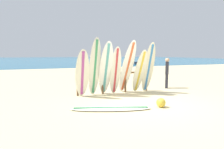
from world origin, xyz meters
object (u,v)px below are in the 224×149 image
(surfboard_leaning_left, at_px, (95,67))
(surfboard_leaning_center_right, at_px, (127,67))
(beach_ball, at_px, (161,103))
(beachgoer_standing, at_px, (167,72))
(surfboard_leaning_center, at_px, (116,71))
(surfboard_leaning_right, at_px, (140,72))
(small_boat_offshore, at_px, (131,62))
(surfboard_leaning_far_left, at_px, (82,74))
(surfboard_rack, at_px, (114,78))
(surfboard_lying_on_sand, at_px, (111,108))
(surfboard_leaning_far_right, at_px, (149,68))
(surfboard_leaning_center_left, at_px, (106,69))

(surfboard_leaning_left, bearing_deg, surfboard_leaning_center_right, -0.61)
(surfboard_leaning_left, relative_size, beach_ball, 7.89)
(surfboard_leaning_center_right, height_order, beachgoer_standing, surfboard_leaning_center_right)
(beachgoer_standing, bearing_deg, surfboard_leaning_center, -170.68)
(surfboard_leaning_right, height_order, small_boat_offshore, surfboard_leaning_right)
(surfboard_leaning_center_right, height_order, beach_ball, surfboard_leaning_center_right)
(surfboard_leaning_far_left, distance_m, beachgoer_standing, 4.61)
(surfboard_rack, relative_size, surfboard_lying_on_sand, 1.30)
(surfboard_leaning_left, relative_size, beachgoer_standing, 1.56)
(surfboard_leaning_left, xyz_separation_m, surfboard_leaning_center, (0.94, -0.01, -0.18))
(surfboard_leaning_center_right, bearing_deg, surfboard_lying_on_sand, -126.46)
(small_boat_offshore, relative_size, beach_ball, 9.33)
(surfboard_leaning_center, bearing_deg, surfboard_lying_on_sand, -114.94)
(surfboard_leaning_far_right, bearing_deg, surfboard_leaning_right, -178.86)
(surfboard_leaning_left, xyz_separation_m, small_boat_offshore, (13.07, 23.54, -0.99))
(surfboard_leaning_center_right, distance_m, surfboard_leaning_right, 0.60)
(surfboard_leaning_left, bearing_deg, surfboard_leaning_far_right, -3.33)
(surfboard_leaning_far_left, height_order, surfboard_leaning_left, surfboard_leaning_left)
(beachgoer_standing, relative_size, beach_ball, 5.05)
(beach_ball, bearing_deg, surfboard_leaning_center_left, 115.96)
(surfboard_leaning_center_left, xyz_separation_m, surfboard_leaning_far_right, (2.03, -0.11, -0.00))
(surfboard_leaning_left, bearing_deg, beach_ball, -55.77)
(surfboard_leaning_center_left, xyz_separation_m, small_boat_offshore, (12.58, 23.58, -0.91))
(surfboard_leaning_center_left, height_order, surfboard_leaning_right, surfboard_leaning_center_left)
(small_boat_offshore, height_order, beach_ball, small_boat_offshore)
(surfboard_leaning_far_left, relative_size, small_boat_offshore, 0.68)
(surfboard_lying_on_sand, bearing_deg, surfboard_leaning_far_right, 37.39)
(surfboard_leaning_left, height_order, beachgoer_standing, surfboard_leaning_left)
(surfboard_rack, distance_m, surfboard_leaning_center_right, 0.78)
(surfboard_leaning_far_left, bearing_deg, surfboard_rack, 13.93)
(surfboard_lying_on_sand, height_order, beachgoer_standing, beachgoer_standing)
(surfboard_lying_on_sand, distance_m, beach_ball, 1.72)
(surfboard_leaning_far_left, distance_m, surfboard_leaning_right, 2.61)
(surfboard_rack, bearing_deg, surfboard_leaning_far_right, -15.11)
(beachgoer_standing, bearing_deg, surfboard_leaning_center_right, -168.53)
(beach_ball, bearing_deg, beachgoer_standing, 51.02)
(surfboard_leaning_right, height_order, beach_ball, surfboard_leaning_right)
(surfboard_leaning_far_left, relative_size, surfboard_leaning_left, 0.80)
(surfboard_leaning_far_right, height_order, surfboard_lying_on_sand, surfboard_leaning_far_right)
(small_boat_offshore, bearing_deg, surfboard_leaning_center_left, -118.09)
(surfboard_rack, relative_size, surfboard_leaning_right, 1.74)
(surfboard_rack, relative_size, surfboard_leaning_center_right, 1.45)
(surfboard_rack, bearing_deg, surfboard_leaning_center, -99.05)
(surfboard_leaning_far_right, bearing_deg, surfboard_leaning_center_right, 172.66)
(surfboard_rack, relative_size, beachgoer_standing, 2.18)
(surfboard_leaning_left, xyz_separation_m, surfboard_leaning_right, (2.06, -0.16, -0.25))
(surfboard_lying_on_sand, relative_size, small_boat_offshore, 0.91)
(surfboard_leaning_far_right, bearing_deg, surfboard_leaning_center, 175.13)
(surfboard_leaning_far_left, bearing_deg, surfboard_lying_on_sand, -75.09)
(surfboard_rack, height_order, small_boat_offshore, surfboard_rack)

